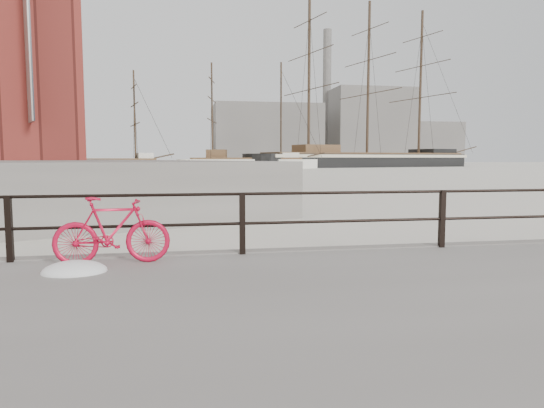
{
  "coord_description": "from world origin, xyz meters",
  "views": [
    {
      "loc": [
        -4.38,
        -7.88,
        1.91
      ],
      "look_at": [
        -2.72,
        1.5,
        1.0
      ],
      "focal_mm": 32.0,
      "sensor_mm": 36.0,
      "label": 1
    }
  ],
  "objects_px": {
    "schooner_mid": "(247,168)",
    "schooner_left": "(104,170)",
    "bicycle": "(112,231)",
    "barque_black": "(367,167)"
  },
  "relations": [
    {
      "from": "bicycle",
      "to": "schooner_left",
      "type": "height_order",
      "value": "schooner_left"
    },
    {
      "from": "barque_black",
      "to": "schooner_left",
      "type": "distance_m",
      "value": 53.11
    },
    {
      "from": "bicycle",
      "to": "schooner_mid",
      "type": "relative_size",
      "value": 0.06
    },
    {
      "from": "bicycle",
      "to": "schooner_left",
      "type": "relative_size",
      "value": 0.07
    },
    {
      "from": "schooner_mid",
      "to": "schooner_left",
      "type": "distance_m",
      "value": 25.61
    },
    {
      "from": "bicycle",
      "to": "schooner_left",
      "type": "xyz_separation_m",
      "value": [
        -12.18,
        75.52,
        -0.85
      ]
    },
    {
      "from": "bicycle",
      "to": "barque_black",
      "type": "height_order",
      "value": "barque_black"
    },
    {
      "from": "schooner_mid",
      "to": "schooner_left",
      "type": "relative_size",
      "value": 1.26
    },
    {
      "from": "bicycle",
      "to": "schooner_left",
      "type": "distance_m",
      "value": 76.5
    },
    {
      "from": "schooner_mid",
      "to": "schooner_left",
      "type": "bearing_deg",
      "value": -151.46
    }
  ]
}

